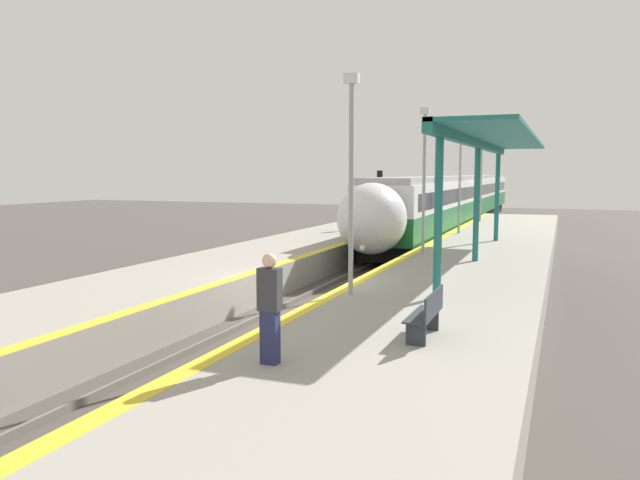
% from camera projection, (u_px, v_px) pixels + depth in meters
% --- Properties ---
extents(ground_plane, '(120.00, 120.00, 0.00)m').
position_uv_depth(ground_plane, '(298.00, 314.00, 18.26)').
color(ground_plane, '#4C4742').
extents(rail_left, '(0.08, 90.00, 0.15)m').
position_uv_depth(rail_left, '(276.00, 309.00, 18.51)').
color(rail_left, slate).
rests_on(rail_left, ground_plane).
extents(rail_right, '(0.08, 90.00, 0.15)m').
position_uv_depth(rail_right, '(321.00, 313.00, 17.99)').
color(rail_right, slate).
rests_on(rail_right, ground_plane).
extents(train, '(2.90, 44.50, 3.90)m').
position_uv_depth(train, '(456.00, 200.00, 43.99)').
color(train, black).
rests_on(train, ground_plane).
extents(platform_right, '(5.19, 64.00, 1.06)m').
position_uv_depth(platform_right, '(441.00, 307.00, 16.70)').
color(platform_right, '#9E998E').
rests_on(platform_right, ground_plane).
extents(platform_left, '(4.58, 64.00, 1.06)m').
position_uv_depth(platform_left, '(186.00, 287.00, 19.60)').
color(platform_left, '#9E998E').
rests_on(platform_left, ground_plane).
extents(platform_bench, '(0.44, 1.59, 0.89)m').
position_uv_depth(platform_bench, '(428.00, 313.00, 11.58)').
color(platform_bench, '#2D333D').
rests_on(platform_bench, platform_right).
extents(person_waiting, '(0.36, 0.24, 1.80)m').
position_uv_depth(person_waiting, '(270.00, 306.00, 9.96)').
color(person_waiting, navy).
rests_on(person_waiting, platform_right).
extents(railway_signal, '(0.28, 0.28, 4.25)m').
position_uv_depth(railway_signal, '(380.00, 200.00, 34.83)').
color(railway_signal, '#59595E').
rests_on(railway_signal, ground_plane).
extents(lamppost_near, '(0.36, 0.20, 5.48)m').
position_uv_depth(lamppost_near, '(351.00, 170.00, 15.44)').
color(lamppost_near, '#9E9EA3').
rests_on(lamppost_near, platform_right).
extents(lamppost_mid, '(0.36, 0.20, 5.48)m').
position_uv_depth(lamppost_mid, '(424.00, 171.00, 23.43)').
color(lamppost_mid, '#9E9EA3').
rests_on(lamppost_mid, platform_right).
extents(lamppost_far, '(0.36, 0.20, 5.48)m').
position_uv_depth(lamppost_far, '(460.00, 171.00, 31.42)').
color(lamppost_far, '#9E9EA3').
rests_on(lamppost_far, platform_right).
extents(lamppost_farthest, '(0.36, 0.20, 5.48)m').
position_uv_depth(lamppost_farthest, '(481.00, 172.00, 39.40)').
color(lamppost_farthest, '#9E9EA3').
rests_on(lamppost_farthest, platform_right).
extents(station_canopy, '(2.02, 17.07, 4.28)m').
position_uv_depth(station_canopy, '(495.00, 146.00, 21.16)').
color(station_canopy, '#1E6B66').
rests_on(station_canopy, platform_right).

